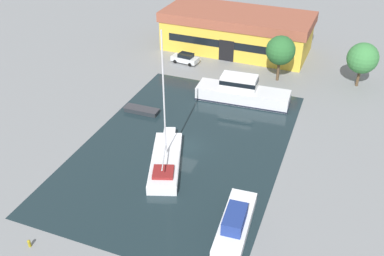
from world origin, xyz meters
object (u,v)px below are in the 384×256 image
Objects in this scene: quay_tree_by_water at (363,58)px; motor_cruiser at (242,92)px; warehouse_building at (237,31)px; parked_car at (185,58)px; small_dinghy at (142,110)px; quay_tree_near_building at (281,50)px; sailboat_moored at (166,160)px; cabin_boat at (235,223)px.

motor_cruiser is (-13.89, -9.97, -2.86)m from quay_tree_by_water.
warehouse_building is 5.47× the size of parked_car.
motor_cruiser reaches higher than small_dinghy.
quay_tree_near_building is at bearing -25.29° from motor_cruiser.
sailboat_moored is at bearing 164.41° from motor_cruiser.
cabin_boat is at bearing -168.84° from motor_cruiser.
warehouse_building is at bearing 74.24° from sailboat_moored.
quay_tree_near_building is 8.96m from motor_cruiser.
quay_tree_by_water is 0.43× the size of sailboat_moored.
parked_car is 16.02m from small_dinghy.
cabin_boat is at bearing -53.50° from sailboat_moored.
small_dinghy is at bearing 110.42° from sailboat_moored.
sailboat_moored is 16.58m from motor_cruiser.
sailboat_moored reaches higher than parked_car.
sailboat_moored is (7.75, -24.69, -0.18)m from parked_car.
sailboat_moored reaches higher than warehouse_building.
warehouse_building is 1.67× the size of sailboat_moored.
parked_car is at bearing 1.51° from small_dinghy.
quay_tree_near_building is (8.77, -9.02, 1.36)m from warehouse_building.
small_dinghy is (-7.19, 8.68, -0.30)m from sailboat_moored.
quay_tree_by_water is at bearing -79.74° from parked_car.
quay_tree_by_water is 33.66m from cabin_boat.
small_dinghy is (-24.69, -17.46, -3.81)m from quay_tree_by_water.
small_dinghy is at bearing -171.03° from parked_car.
motor_cruiser is 13.18m from small_dinghy.
quay_tree_near_building is 1.47× the size of small_dinghy.
quay_tree_by_water reaches higher than small_dinghy.
quay_tree_near_building reaches higher than quay_tree_by_water.
motor_cruiser is at bearing -119.90° from parked_car.
warehouse_building reaches higher than parked_car.
sailboat_moored is 11.24m from cabin_boat.
cabin_boat is at bearing -132.83° from small_dinghy.
quay_tree_near_building is 1.50× the size of parked_car.
small_dinghy is at bearing 121.73° from motor_cruiser.
cabin_boat is (17.03, -31.02, 0.00)m from parked_car.
warehouse_building is 3.64× the size of quay_tree_near_building.
sailboat_moored is (-6.78, -23.89, -3.90)m from quay_tree_near_building.
sailboat_moored reaches higher than small_dinghy.
parked_car is (-14.53, 0.80, -3.72)m from quay_tree_near_building.
sailboat_moored reaches higher than quay_tree_near_building.
parked_car is (-25.25, -1.45, -3.33)m from quay_tree_by_water.
quay_tree_by_water is at bearing 71.96° from cabin_boat.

